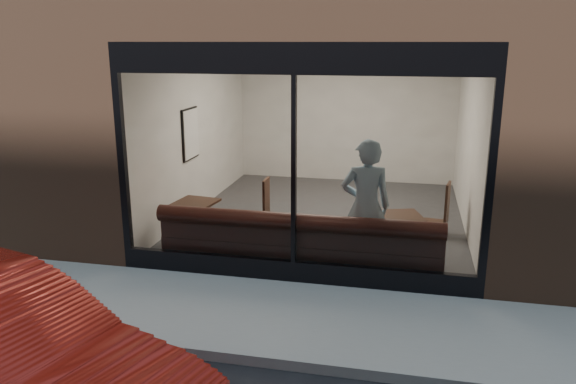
% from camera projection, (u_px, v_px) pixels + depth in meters
% --- Properties ---
extents(ground, '(120.00, 120.00, 0.00)m').
position_uv_depth(ground, '(253.00, 361.00, 5.82)').
color(ground, black).
rests_on(ground, ground).
extents(sidewalk_near, '(40.00, 2.00, 0.01)m').
position_uv_depth(sidewalk_near, '(276.00, 316.00, 6.76)').
color(sidewalk_near, gray).
rests_on(sidewalk_near, ground).
extents(kerb_near, '(40.00, 0.10, 0.12)m').
position_uv_depth(kerb_near, '(252.00, 359.00, 5.75)').
color(kerb_near, gray).
rests_on(kerb_near, ground).
extents(host_building_pier_left, '(2.50, 12.00, 3.20)m').
position_uv_depth(host_building_pier_left, '(193.00, 109.00, 13.72)').
color(host_building_pier_left, brown).
rests_on(host_building_pier_left, ground).
extents(host_building_pier_right, '(2.50, 12.00, 3.20)m').
position_uv_depth(host_building_pier_right, '(518.00, 118.00, 12.18)').
color(host_building_pier_right, brown).
rests_on(host_building_pier_right, ground).
extents(host_building_backfill, '(5.00, 6.00, 3.20)m').
position_uv_depth(host_building_backfill, '(358.00, 100.00, 15.78)').
color(host_building_backfill, brown).
rests_on(host_building_backfill, ground).
extents(cafe_floor, '(6.00, 6.00, 0.00)m').
position_uv_depth(cafe_floor, '(325.00, 217.00, 10.53)').
color(cafe_floor, '#2D2D30').
rests_on(cafe_floor, ground).
extents(cafe_ceiling, '(6.00, 6.00, 0.00)m').
position_uv_depth(cafe_ceiling, '(329.00, 42.00, 9.70)').
color(cafe_ceiling, white).
rests_on(cafe_ceiling, host_building_upper).
extents(cafe_wall_back, '(5.00, 0.00, 5.00)m').
position_uv_depth(cafe_wall_back, '(346.00, 113.00, 12.94)').
color(cafe_wall_back, beige).
rests_on(cafe_wall_back, ground).
extents(cafe_wall_left, '(0.00, 6.00, 6.00)m').
position_uv_depth(cafe_wall_left, '(197.00, 129.00, 10.63)').
color(cafe_wall_left, beige).
rests_on(cafe_wall_left, ground).
extents(cafe_wall_right, '(0.00, 6.00, 6.00)m').
position_uv_depth(cafe_wall_right, '(471.00, 138.00, 9.60)').
color(cafe_wall_right, beige).
rests_on(cafe_wall_right, ground).
extents(storefront_kick, '(5.00, 0.10, 0.30)m').
position_uv_depth(storefront_kick, '(294.00, 271.00, 7.71)').
color(storefront_kick, black).
rests_on(storefront_kick, ground).
extents(storefront_header, '(5.00, 0.10, 0.40)m').
position_uv_depth(storefront_header, '(294.00, 58.00, 6.97)').
color(storefront_header, black).
rests_on(storefront_header, host_building_upper).
extents(storefront_mullion, '(0.06, 0.10, 2.50)m').
position_uv_depth(storefront_mullion, '(294.00, 172.00, 7.35)').
color(storefront_mullion, black).
rests_on(storefront_mullion, storefront_kick).
extents(storefront_glass, '(4.80, 0.00, 4.80)m').
position_uv_depth(storefront_glass, '(293.00, 173.00, 7.32)').
color(storefront_glass, white).
rests_on(storefront_glass, storefront_kick).
extents(banquette, '(4.00, 0.55, 0.45)m').
position_uv_depth(banquette, '(299.00, 256.00, 8.07)').
color(banquette, '#391614').
rests_on(banquette, cafe_floor).
extents(person, '(0.78, 0.59, 1.93)m').
position_uv_depth(person, '(366.00, 206.00, 7.88)').
color(person, '#97BACF').
rests_on(person, cafe_floor).
extents(cafe_table_left, '(0.68, 0.68, 0.04)m').
position_uv_depth(cafe_table_left, '(196.00, 203.00, 8.87)').
color(cafe_table_left, black).
rests_on(cafe_table_left, cafe_floor).
extents(cafe_table_right, '(0.78, 0.78, 0.04)m').
position_uv_depth(cafe_table_right, '(400.00, 216.00, 8.17)').
color(cafe_table_right, black).
rests_on(cafe_table_right, cafe_floor).
extents(cafe_chair_left, '(0.38, 0.38, 0.04)m').
position_uv_depth(cafe_chair_left, '(256.00, 218.00, 9.72)').
color(cafe_chair_left, black).
rests_on(cafe_chair_left, cafe_floor).
extents(cafe_chair_right, '(0.43, 0.43, 0.03)m').
position_uv_depth(cafe_chair_right, '(434.00, 223.00, 9.49)').
color(cafe_chair_right, black).
rests_on(cafe_chair_right, cafe_floor).
extents(wall_poster, '(0.02, 0.66, 0.88)m').
position_uv_depth(wall_poster, '(191.00, 134.00, 10.25)').
color(wall_poster, white).
rests_on(wall_poster, cafe_wall_left).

